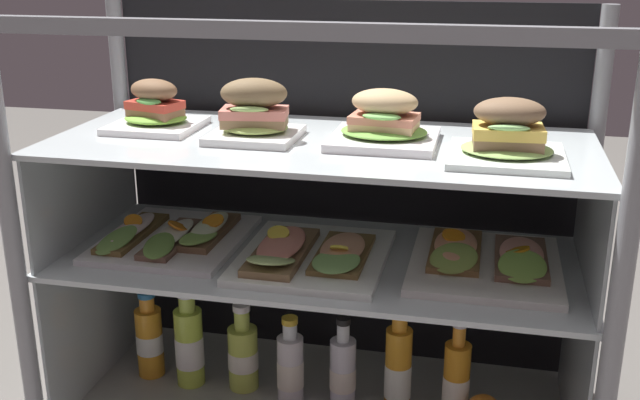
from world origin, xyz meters
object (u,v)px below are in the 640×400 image
plated_roll_sandwich_mid_right (155,111)px  juice_bottle_tucked_behind (150,339)px  juice_bottle_back_center (189,345)px  juice_bottle_front_middle (456,380)px  juice_bottle_front_left_end (290,367)px  open_sandwich_tray_far_left (172,236)px  plated_roll_sandwich_far_left (508,137)px  juice_bottle_front_second (398,369)px  juice_bottle_back_left (243,355)px  plated_roll_sandwich_mid_left (254,115)px  open_sandwich_tray_right_of_center (309,254)px  open_sandwich_tray_center (485,260)px  juice_bottle_front_right_end (343,370)px  plated_roll_sandwich_center (384,124)px

plated_roll_sandwich_mid_right → juice_bottle_tucked_behind: size_ratio=0.84×
juice_bottle_back_center → juice_bottle_front_middle: size_ratio=1.04×
juice_bottle_front_left_end → juice_bottle_front_middle: (0.37, 0.02, 0.00)m
juice_bottle_back_center → open_sandwich_tray_far_left: bearing=-132.8°
plated_roll_sandwich_far_left → juice_bottle_front_second: 0.59m
juice_bottle_front_middle → plated_roll_sandwich_mid_right: bearing=179.5°
juice_bottle_back_left → juice_bottle_front_middle: (0.49, -0.00, 0.00)m
plated_roll_sandwich_far_left → juice_bottle_front_middle: bearing=127.8°
plated_roll_sandwich_mid_left → open_sandwich_tray_right_of_center: 0.30m
juice_bottle_front_second → juice_bottle_front_middle: (0.13, 0.00, -0.01)m
open_sandwich_tray_center → juice_bottle_front_right_end: bearing=179.1°
plated_roll_sandwich_far_left → juice_bottle_front_left_end: (-0.43, 0.06, -0.57)m
open_sandwich_tray_right_of_center → juice_bottle_back_left: bearing=159.0°
plated_roll_sandwich_mid_right → plated_roll_sandwich_far_left: 0.73m
plated_roll_sandwich_far_left → open_sandwich_tray_right_of_center: (-0.38, 0.02, -0.27)m
plated_roll_sandwich_mid_left → open_sandwich_tray_center: (0.47, 0.03, -0.28)m
plated_roll_sandwich_mid_left → juice_bottle_front_second: bearing=6.4°
plated_roll_sandwich_far_left → juice_bottle_front_left_end: 0.71m
plated_roll_sandwich_center → open_sandwich_tray_center: plated_roll_sandwich_center is taller
plated_roll_sandwich_mid_left → juice_bottle_back_center: bearing=171.2°
plated_roll_sandwich_far_left → juice_bottle_tucked_behind: bearing=173.2°
plated_roll_sandwich_mid_right → plated_roll_sandwich_far_left: size_ratio=0.87×
open_sandwich_tray_right_of_center → plated_roll_sandwich_far_left: bearing=-3.2°
open_sandwich_tray_far_left → juice_bottle_front_left_end: size_ratio=1.68×
juice_bottle_back_center → juice_bottle_front_second: (0.49, 0.01, -0.00)m
juice_bottle_front_left_end → juice_bottle_front_second: 0.24m
open_sandwich_tray_far_left → juice_bottle_front_second: (0.50, 0.02, -0.28)m
juice_bottle_front_right_end → juice_bottle_front_middle: size_ratio=0.92×
juice_bottle_back_left → juice_bottle_front_right_end: (0.24, -0.01, -0.00)m
juice_bottle_front_left_end → juice_bottle_front_right_end: juice_bottle_front_right_end is taller
plated_roll_sandwich_mid_right → juice_bottle_front_right_end: plated_roll_sandwich_mid_right is taller
juice_bottle_back_center → juice_bottle_front_left_end: bearing=-3.5°
plated_roll_sandwich_mid_right → juice_bottle_tucked_behind: bearing=177.2°
open_sandwich_tray_far_left → juice_bottle_front_right_end: 0.48m
plated_roll_sandwich_center → juice_bottle_back_center: 0.70m
juice_bottle_back_left → juice_bottle_front_middle: 0.49m
juice_bottle_front_right_end → juice_bottle_tucked_behind: bearing=178.3°
plated_roll_sandwich_mid_left → open_sandwich_tray_far_left: 0.34m
juice_bottle_back_center → juice_bottle_front_middle: juice_bottle_back_center is taller
juice_bottle_front_middle → plated_roll_sandwich_far_left: bearing=-52.2°
plated_roll_sandwich_mid_left → juice_bottle_tucked_behind: plated_roll_sandwich_mid_left is taller
juice_bottle_front_left_end → juice_bottle_front_second: juice_bottle_front_second is taller
plated_roll_sandwich_mid_right → juice_bottle_front_second: 0.77m
plated_roll_sandwich_mid_right → open_sandwich_tray_far_left: size_ratio=0.53×
open_sandwich_tray_center → juice_bottle_back_center: 0.71m
plated_roll_sandwich_mid_right → juice_bottle_front_second: (0.54, -0.01, -0.55)m
plated_roll_sandwich_mid_right → plated_roll_sandwich_mid_left: plated_roll_sandwich_mid_left is taller
open_sandwich_tray_far_left → juice_bottle_front_left_end: open_sandwich_tray_far_left is taller
open_sandwich_tray_right_of_center → juice_bottle_front_middle: (0.31, 0.06, -0.29)m
open_sandwich_tray_center → juice_bottle_front_second: (-0.17, 0.01, -0.28)m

